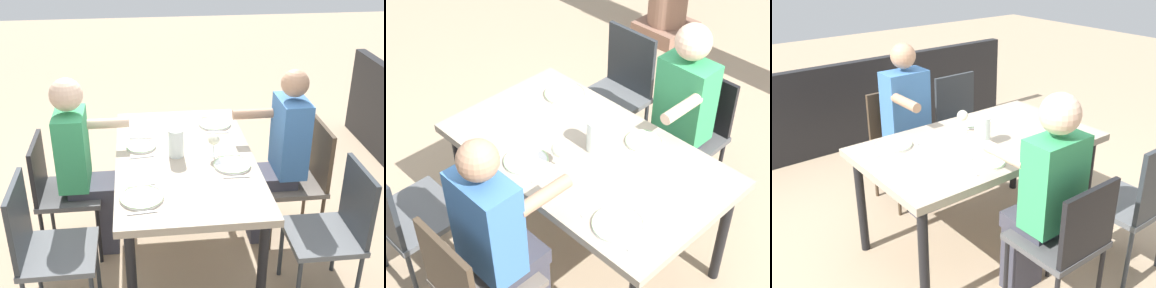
{
  "view_description": "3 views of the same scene",
  "coord_description": "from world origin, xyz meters",
  "views": [
    {
      "loc": [
        -2.98,
        0.3,
        2.36
      ],
      "look_at": [
        -0.1,
        -0.04,
        0.92
      ],
      "focal_mm": 46.69,
      "sensor_mm": 36.0,
      "label": 1
    },
    {
      "loc": [
        1.73,
        -1.75,
        2.81
      ],
      "look_at": [
        0.01,
        -0.07,
        0.88
      ],
      "focal_mm": 53.52,
      "sensor_mm": 36.0,
      "label": 2
    },
    {
      "loc": [
        1.83,
        2.16,
        2.01
      ],
      "look_at": [
        0.12,
        -0.01,
        0.78
      ],
      "focal_mm": 42.91,
      "sensor_mm": 36.0,
      "label": 3
    }
  ],
  "objects": [
    {
      "name": "patio_railing",
      "position": [
        0.0,
        -2.1,
        0.45
      ],
      "size": [
        4.0,
        0.1,
        0.9
      ],
      "primitive_type": "cube",
      "color": "black",
      "rests_on": "ground"
    },
    {
      "name": "fork_1",
      "position": [
        -0.31,
        -0.3,
        0.78
      ],
      "size": [
        0.02,
        0.17,
        0.01
      ],
      "primitive_type": "cube",
      "rotation": [
        0.0,
        0.0,
        -0.02
      ],
      "color": "silver",
      "rests_on": "dining_table"
    },
    {
      "name": "plate_3",
      "position": [
        0.5,
        -0.28,
        0.78
      ],
      "size": [
        0.25,
        0.25,
        0.02
      ],
      "color": "white",
      "rests_on": "dining_table"
    },
    {
      "name": "plate_2",
      "position": [
        0.17,
        0.29,
        0.78
      ],
      "size": [
        0.21,
        0.21,
        0.02
      ],
      "color": "white",
      "rests_on": "dining_table"
    },
    {
      "name": "chair_west_north",
      "position": [
        -0.55,
        0.89,
        0.54
      ],
      "size": [
        0.44,
        0.44,
        0.95
      ],
      "color": "#5B5E61",
      "rests_on": "ground"
    },
    {
      "name": "spoon_3",
      "position": [
        0.65,
        -0.28,
        0.78
      ],
      "size": [
        0.03,
        0.17,
        0.01
      ],
      "primitive_type": "cube",
      "rotation": [
        0.0,
        0.0,
        -0.09
      ],
      "color": "silver",
      "rests_on": "dining_table"
    },
    {
      "name": "plate_0",
      "position": [
        -0.49,
        0.3,
        0.78
      ],
      "size": [
        0.26,
        0.26,
        0.02
      ],
      "color": "white",
      "rests_on": "dining_table"
    },
    {
      "name": "fork_0",
      "position": [
        -0.64,
        0.3,
        0.78
      ],
      "size": [
        0.03,
        0.17,
        0.01
      ],
      "primitive_type": "cube",
      "rotation": [
        0.0,
        0.0,
        0.1
      ],
      "color": "silver",
      "rests_on": "dining_table"
    },
    {
      "name": "dining_table",
      "position": [
        0.0,
        0.0,
        0.7
      ],
      "size": [
        1.6,
        0.93,
        0.78
      ],
      "color": "tan",
      "rests_on": "ground"
    },
    {
      "name": "wine_glass_1",
      "position": [
        -0.01,
        -0.2,
        0.89
      ],
      "size": [
        0.08,
        0.08,
        0.16
      ],
      "color": "white",
      "rests_on": "dining_table"
    },
    {
      "name": "fork_2",
      "position": [
        0.02,
        0.29,
        0.78
      ],
      "size": [
        0.03,
        0.17,
        0.01
      ],
      "primitive_type": "cube",
      "rotation": [
        0.0,
        0.0,
        0.11
      ],
      "color": "silver",
      "rests_on": "dining_table"
    },
    {
      "name": "chair_mid_north",
      "position": [
        0.11,
        0.88,
        0.53
      ],
      "size": [
        0.44,
        0.44,
        0.89
      ],
      "color": "#4F4F50",
      "rests_on": "ground"
    },
    {
      "name": "spoon_1",
      "position": [
        -0.01,
        -0.3,
        0.78
      ],
      "size": [
        0.02,
        0.17,
        0.01
      ],
      "primitive_type": "cube",
      "rotation": [
        0.0,
        0.0,
        -0.04
      ],
      "color": "silver",
      "rests_on": "dining_table"
    },
    {
      "name": "chair_mid_south",
      "position": [
        0.11,
        -0.89,
        0.52
      ],
      "size": [
        0.44,
        0.44,
        0.91
      ],
      "color": "#6A6158",
      "rests_on": "ground"
    },
    {
      "name": "plate_1",
      "position": [
        -0.16,
        -0.3,
        0.78
      ],
      "size": [
        0.25,
        0.25,
        0.02
      ],
      "color": "white",
      "rests_on": "dining_table"
    },
    {
      "name": "diner_man_white",
      "position": [
        0.11,
        -0.7,
        0.71
      ],
      "size": [
        0.35,
        0.49,
        1.33
      ],
      "color": "#3F3F4C",
      "rests_on": "ground"
    },
    {
      "name": "chair_west_south",
      "position": [
        -0.55,
        -0.89,
        0.53
      ],
      "size": [
        0.44,
        0.44,
        0.92
      ],
      "color": "#5B5E61",
      "rests_on": "ground"
    },
    {
      "name": "diner_woman_green",
      "position": [
        0.11,
        0.7,
        0.72
      ],
      "size": [
        0.34,
        0.5,
        1.33
      ],
      "color": "#3F3F4C",
      "rests_on": "ground"
    },
    {
      "name": "spoon_0",
      "position": [
        -0.34,
        0.3,
        0.78
      ],
      "size": [
        0.03,
        0.17,
        0.01
      ],
      "primitive_type": "cube",
      "rotation": [
        0.0,
        0.0,
        0.11
      ],
      "color": "silver",
      "rests_on": "dining_table"
    },
    {
      "name": "spoon_2",
      "position": [
        0.32,
        0.29,
        0.78
      ],
      "size": [
        0.02,
        0.17,
        0.01
      ],
      "primitive_type": "cube",
      "rotation": [
        0.0,
        0.0,
        -0.04
      ],
      "color": "silver",
      "rests_on": "dining_table"
    },
    {
      "name": "ground_plane",
      "position": [
        0.0,
        0.0,
        0.0
      ],
      "size": [
        16.0,
        16.0,
        0.0
      ],
      "primitive_type": "plane",
      "color": "tan"
    },
    {
      "name": "water_pitcher",
      "position": [
        0.02,
        0.06,
        0.86
      ],
      "size": [
        0.11,
        0.11,
        0.19
      ],
      "color": "white",
      "rests_on": "dining_table"
    },
    {
      "name": "fork_3",
      "position": [
        0.35,
        -0.28,
        0.78
      ],
      "size": [
        0.04,
        0.17,
        0.01
      ],
      "primitive_type": "cube",
      "rotation": [
        0.0,
        0.0,
        -0.11
      ],
      "color": "silver",
      "rests_on": "dining_table"
    }
  ]
}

